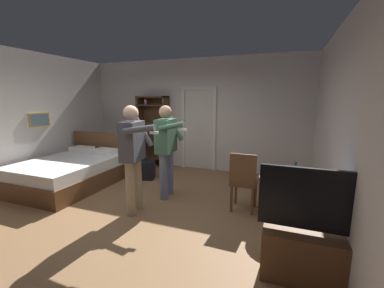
{
  "coord_description": "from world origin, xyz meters",
  "views": [
    {
      "loc": [
        2.24,
        -3.38,
        1.86
      ],
      "look_at": [
        0.82,
        0.39,
        1.1
      ],
      "focal_mm": 23.01,
      "sensor_mm": 36.0,
      "label": 1
    }
  ],
  "objects_px": {
    "bed": "(72,171)",
    "bookshelf": "(154,129)",
    "laptop": "(281,175)",
    "suitcase_small": "(143,170)",
    "suitcase_dark": "(131,168)",
    "person_blue_shirt": "(133,152)",
    "side_table": "(283,193)",
    "wooden_chair": "(243,179)",
    "tv_flatscreen": "(312,248)",
    "bottle_on_table": "(295,173)",
    "person_striped_shirt": "(167,145)"
  },
  "relations": [
    {
      "from": "person_striped_shirt",
      "to": "suitcase_small",
      "type": "distance_m",
      "value": 1.49
    },
    {
      "from": "wooden_chair",
      "to": "person_blue_shirt",
      "type": "height_order",
      "value": "person_blue_shirt"
    },
    {
      "from": "tv_flatscreen",
      "to": "laptop",
      "type": "relative_size",
      "value": 2.84
    },
    {
      "from": "tv_flatscreen",
      "to": "bottle_on_table",
      "type": "xyz_separation_m",
      "value": [
        -0.15,
        1.07,
        0.46
      ]
    },
    {
      "from": "bed",
      "to": "wooden_chair",
      "type": "height_order",
      "value": "bed"
    },
    {
      "from": "bottle_on_table",
      "to": "laptop",
      "type": "bearing_deg",
      "value": 167.9
    },
    {
      "from": "suitcase_dark",
      "to": "suitcase_small",
      "type": "bearing_deg",
      "value": -4.25
    },
    {
      "from": "tv_flatscreen",
      "to": "side_table",
      "type": "distance_m",
      "value": 1.2
    },
    {
      "from": "bottle_on_table",
      "to": "bookshelf",
      "type": "bearing_deg",
      "value": 147.29
    },
    {
      "from": "bed",
      "to": "bottle_on_table",
      "type": "relative_size",
      "value": 7.34
    },
    {
      "from": "bed",
      "to": "tv_flatscreen",
      "type": "xyz_separation_m",
      "value": [
        4.55,
        -1.32,
        0.06
      ]
    },
    {
      "from": "suitcase_dark",
      "to": "person_blue_shirt",
      "type": "bearing_deg",
      "value": -38.0
    },
    {
      "from": "tv_flatscreen",
      "to": "bed",
      "type": "bearing_deg",
      "value": 163.77
    },
    {
      "from": "bookshelf",
      "to": "laptop",
      "type": "xyz_separation_m",
      "value": [
        3.32,
        -2.21,
        -0.27
      ]
    },
    {
      "from": "tv_flatscreen",
      "to": "side_table",
      "type": "height_order",
      "value": "tv_flatscreen"
    },
    {
      "from": "bottle_on_table",
      "to": "wooden_chair",
      "type": "relative_size",
      "value": 0.29
    },
    {
      "from": "wooden_chair",
      "to": "suitcase_dark",
      "type": "height_order",
      "value": "wooden_chair"
    },
    {
      "from": "bottle_on_table",
      "to": "person_blue_shirt",
      "type": "xyz_separation_m",
      "value": [
        -2.4,
        -0.37,
        0.19
      ]
    },
    {
      "from": "laptop",
      "to": "suitcase_small",
      "type": "xyz_separation_m",
      "value": [
        -3.01,
        1.1,
        -0.54
      ]
    },
    {
      "from": "side_table",
      "to": "person_blue_shirt",
      "type": "height_order",
      "value": "person_blue_shirt"
    },
    {
      "from": "bookshelf",
      "to": "person_blue_shirt",
      "type": "distance_m",
      "value": 2.84
    },
    {
      "from": "bookshelf",
      "to": "person_blue_shirt",
      "type": "bearing_deg",
      "value": -67.22
    },
    {
      "from": "wooden_chair",
      "to": "suitcase_dark",
      "type": "xyz_separation_m",
      "value": [
        -2.89,
        1.02,
        -0.37
      ]
    },
    {
      "from": "laptop",
      "to": "suitcase_small",
      "type": "relative_size",
      "value": 0.81
    },
    {
      "from": "bookshelf",
      "to": "bottle_on_table",
      "type": "distance_m",
      "value": 4.17
    },
    {
      "from": "person_blue_shirt",
      "to": "suitcase_dark",
      "type": "bearing_deg",
      "value": 126.55
    },
    {
      "from": "bed",
      "to": "bookshelf",
      "type": "height_order",
      "value": "bookshelf"
    },
    {
      "from": "tv_flatscreen",
      "to": "suitcase_small",
      "type": "relative_size",
      "value": 2.29
    },
    {
      "from": "person_blue_shirt",
      "to": "wooden_chair",
      "type": "bearing_deg",
      "value": 21.54
    },
    {
      "from": "suitcase_dark",
      "to": "side_table",
      "type": "bearing_deg",
      "value": -3.8
    },
    {
      "from": "suitcase_dark",
      "to": "bed",
      "type": "bearing_deg",
      "value": -110.05
    },
    {
      "from": "bookshelf",
      "to": "suitcase_small",
      "type": "relative_size",
      "value": 3.63
    },
    {
      "from": "side_table",
      "to": "suitcase_dark",
      "type": "relative_size",
      "value": 1.15
    },
    {
      "from": "bed",
      "to": "tv_flatscreen",
      "type": "relative_size",
      "value": 1.75
    },
    {
      "from": "side_table",
      "to": "wooden_chair",
      "type": "xyz_separation_m",
      "value": [
        -0.61,
        0.2,
        0.07
      ]
    },
    {
      "from": "bookshelf",
      "to": "suitcase_small",
      "type": "distance_m",
      "value": 1.4
    },
    {
      "from": "suitcase_small",
      "to": "bed",
      "type": "bearing_deg",
      "value": -160.12
    },
    {
      "from": "bed",
      "to": "suitcase_dark",
      "type": "height_order",
      "value": "bed"
    },
    {
      "from": "bookshelf",
      "to": "tv_flatscreen",
      "type": "relative_size",
      "value": 1.59
    },
    {
      "from": "person_blue_shirt",
      "to": "person_striped_shirt",
      "type": "bearing_deg",
      "value": 74.93
    },
    {
      "from": "side_table",
      "to": "person_blue_shirt",
      "type": "distance_m",
      "value": 2.37
    },
    {
      "from": "suitcase_small",
      "to": "suitcase_dark",
      "type": "bearing_deg",
      "value": 143.41
    },
    {
      "from": "bed",
      "to": "person_blue_shirt",
      "type": "bearing_deg",
      "value": -17.35
    },
    {
      "from": "wooden_chair",
      "to": "person_blue_shirt",
      "type": "distance_m",
      "value": 1.83
    },
    {
      "from": "suitcase_dark",
      "to": "suitcase_small",
      "type": "height_order",
      "value": "suitcase_small"
    },
    {
      "from": "side_table",
      "to": "laptop",
      "type": "relative_size",
      "value": 1.68
    },
    {
      "from": "bookshelf",
      "to": "suitcase_dark",
      "type": "distance_m",
      "value": 1.28
    },
    {
      "from": "bed",
      "to": "person_striped_shirt",
      "type": "distance_m",
      "value": 2.32
    },
    {
      "from": "tv_flatscreen",
      "to": "person_striped_shirt",
      "type": "distance_m",
      "value": 2.84
    },
    {
      "from": "person_striped_shirt",
      "to": "suitcase_dark",
      "type": "xyz_separation_m",
      "value": [
        -1.45,
        0.91,
        -0.84
      ]
    }
  ]
}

